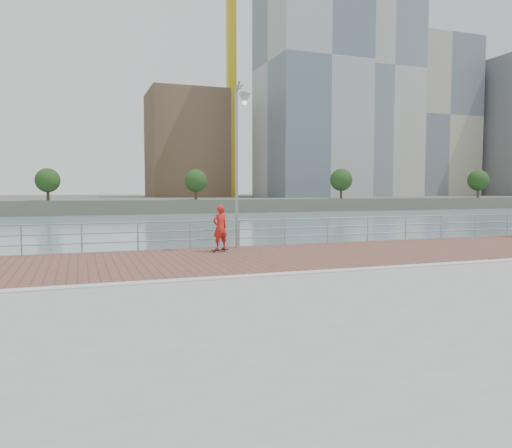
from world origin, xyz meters
name	(u,v)px	position (x,y,z in m)	size (l,w,h in m)	color
water	(280,347)	(0.00, 0.00, -2.00)	(400.00, 400.00, 0.00)	slate
seawall	(384,374)	(0.00, -5.00, -1.00)	(40.00, 24.00, 2.00)	gray
brick_lane	(240,258)	(0.00, 3.60, 0.01)	(40.00, 6.80, 0.02)	brown
curb	(280,275)	(0.00, 0.00, 0.03)	(40.00, 0.40, 0.06)	#B7B5AD
far_shore	(100,201)	(0.00, 122.50, -0.75)	(320.00, 95.00, 2.50)	#4C5142
guardrail	(215,231)	(0.00, 7.00, 0.69)	(39.06, 0.06, 1.13)	#8C9EA8
street_lamp	(240,135)	(0.77, 6.04, 4.48)	(0.46, 1.34, 6.30)	gray
skateboard	(220,250)	(-0.20, 5.48, 0.08)	(0.71, 0.39, 0.08)	black
skateboarder	(220,227)	(-0.20, 5.48, 0.95)	(0.61, 0.40, 1.69)	red
tower_crane	(221,58)	(27.36, 104.00, 33.50)	(47.00, 2.00, 50.70)	gold
skyline	(233,95)	(30.39, 103.99, 25.04)	(233.00, 41.00, 67.47)	#ADA38E
shoreline_trees	(171,179)	(10.43, 77.00, 4.13)	(144.46, 4.68, 6.24)	#473323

